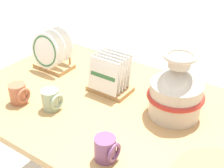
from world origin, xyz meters
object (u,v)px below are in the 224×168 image
(dish_rack_round_plates, at_px, (52,55))
(mug_sage_glaze, at_px, (51,100))
(dish_rack_square_plates, at_px, (110,78))
(mug_terracotta_glaze, at_px, (19,94))
(mug_plum_glaze, at_px, (106,149))
(ceramic_vase, at_px, (176,90))

(dish_rack_round_plates, xyz_separation_m, mug_sage_glaze, (0.27, -0.29, -0.04))
(dish_rack_round_plates, distance_m, dish_rack_square_plates, 0.40)
(mug_sage_glaze, distance_m, mug_terracotta_glaze, 0.17)
(mug_sage_glaze, distance_m, mug_plum_glaze, 0.41)
(ceramic_vase, distance_m, dish_rack_square_plates, 0.35)
(mug_terracotta_glaze, bearing_deg, dish_rack_round_plates, 108.56)
(dish_rack_square_plates, distance_m, mug_terracotta_glaze, 0.43)
(dish_rack_square_plates, bearing_deg, mug_sage_glaze, -114.38)
(ceramic_vase, bearing_deg, mug_terracotta_glaze, -152.90)
(dish_rack_round_plates, height_order, mug_sage_glaze, dish_rack_round_plates)
(mug_plum_glaze, bearing_deg, ceramic_vase, 78.14)
(mug_plum_glaze, distance_m, mug_terracotta_glaze, 0.55)
(ceramic_vase, bearing_deg, dish_rack_square_plates, 179.33)
(dish_rack_square_plates, distance_m, mug_plum_glaze, 0.48)
(dish_rack_round_plates, bearing_deg, mug_terracotta_glaze, -71.44)
(dish_rack_square_plates, relative_size, mug_plum_glaze, 2.19)
(ceramic_vase, relative_size, mug_plum_glaze, 3.12)
(dish_rack_square_plates, relative_size, mug_terracotta_glaze, 2.19)
(mug_terracotta_glaze, bearing_deg, ceramic_vase, 27.10)
(dish_rack_round_plates, xyz_separation_m, mug_terracotta_glaze, (0.11, -0.34, -0.04))
(mug_terracotta_glaze, bearing_deg, dish_rack_square_plates, 48.79)
(dish_rack_square_plates, height_order, mug_plum_glaze, dish_rack_square_plates)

